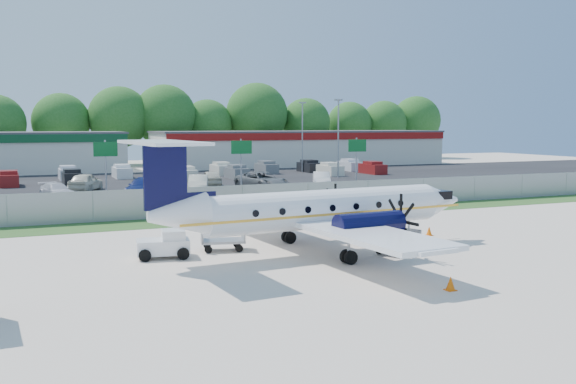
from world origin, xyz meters
name	(u,v)px	position (x,y,z in m)	size (l,w,h in m)	color
ground	(336,250)	(0.00, 0.00, 0.00)	(170.00, 170.00, 0.00)	beige
grass_verge	(253,218)	(0.00, 12.00, 0.01)	(170.00, 4.00, 0.02)	#2D561E
access_road	(221,205)	(0.00, 19.00, 0.01)	(170.00, 8.00, 0.02)	black
parking_lot	(163,183)	(0.00, 40.00, 0.01)	(170.00, 32.00, 0.02)	black
perimeter_fence	(243,200)	(0.00, 14.00, 1.00)	(120.00, 0.06, 1.99)	gray
building_east	(300,148)	(26.00, 61.98, 2.63)	(44.40, 12.40, 5.24)	silver
sign_left	(106,158)	(-8.00, 22.91, 3.61)	(1.80, 0.26, 5.00)	gray
sign_mid	(241,155)	(3.00, 22.91, 3.61)	(1.80, 0.26, 5.00)	gray
sign_right	(357,153)	(14.00, 22.91, 3.61)	(1.80, 0.26, 5.00)	gray
light_pole_ne	(338,133)	(20.00, 38.00, 5.23)	(0.90, 0.35, 9.09)	gray
light_pole_se	(302,132)	(20.00, 48.00, 5.23)	(0.90, 0.35, 9.09)	gray
tree_line	(116,165)	(0.00, 74.00, 0.00)	(112.00, 6.00, 14.00)	#225B1A
aircraft	(318,209)	(-1.10, -0.26, 2.12)	(17.78, 17.52, 5.48)	white
pushback_tug	(165,244)	(-8.15, 1.49, 0.62)	(2.57, 2.01, 1.29)	white
baggage_cart_near	(223,240)	(-5.19, 2.02, 0.52)	(2.36, 1.73, 1.12)	gray
baggage_cart_far	(398,243)	(2.33, -2.01, 0.52)	(2.44, 1.98, 1.11)	gray
cone_nose	(429,231)	(6.70, 1.61, 0.24)	(0.36, 0.36, 0.51)	#EC6007
cone_port_wing	(451,284)	(0.34, -8.65, 0.26)	(0.38, 0.38, 0.54)	#EC6007
cone_starboard_wing	(287,221)	(0.85, 8.18, 0.28)	(0.42, 0.42, 0.60)	#EC6007
road_car_west	(3,221)	(-15.31, 17.01, 0.00)	(2.46, 5.34, 1.49)	silver
road_car_mid	(255,202)	(3.01, 19.81, 0.00)	(1.80, 4.48, 1.53)	silver
road_car_east	(554,190)	(32.73, 18.07, 0.00)	(1.60, 4.58, 1.51)	#595B5E
parked_car_a	(57,198)	(-11.30, 29.04, 0.00)	(1.81, 4.45, 1.29)	silver
parked_car_b	(141,194)	(-4.21, 29.41, 0.00)	(1.95, 4.80, 1.39)	navy
parked_car_c	(198,193)	(0.89, 28.92, 0.00)	(1.69, 4.85, 1.60)	beige
parked_car_d	(262,190)	(7.16, 29.00, 0.00)	(2.86, 6.20, 1.72)	#595B5E
parked_car_e	(322,187)	(13.46, 28.99, 0.00)	(1.60, 4.58, 1.51)	silver
parked_car_f	(86,191)	(-8.43, 34.32, 0.00)	(2.02, 5.02, 1.71)	beige
parked_car_g	(211,186)	(3.79, 34.59, 0.00)	(1.88, 4.67, 1.59)	beige
far_parking_rows	(153,179)	(0.00, 45.00, 0.00)	(56.00, 10.00, 1.60)	gray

